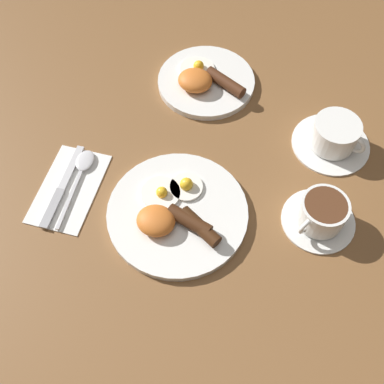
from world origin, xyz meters
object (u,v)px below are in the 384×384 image
(teacup_near, at_px, (321,214))
(spoon, at_px, (82,168))
(breakfast_plate_near, at_px, (176,213))
(breakfast_plate_far, at_px, (205,81))
(teacup_far, at_px, (334,136))
(knife, at_px, (61,190))

(teacup_near, xyz_separation_m, spoon, (-0.48, -0.03, -0.02))
(teacup_near, bearing_deg, breakfast_plate_near, -164.71)
(breakfast_plate_far, xyz_separation_m, teacup_far, (0.31, -0.08, 0.01))
(teacup_near, bearing_deg, spoon, -176.56)
(breakfast_plate_far, relative_size, knife, 1.14)
(teacup_near, height_order, teacup_far, teacup_far)
(breakfast_plate_far, distance_m, knife, 0.41)
(teacup_far, bearing_deg, spoon, -155.15)
(spoon, bearing_deg, teacup_far, -70.66)
(breakfast_plate_near, bearing_deg, spoon, 168.94)
(teacup_near, bearing_deg, knife, -169.87)
(teacup_far, distance_m, spoon, 0.52)
(spoon, bearing_deg, breakfast_plate_near, -106.58)
(spoon, bearing_deg, breakfast_plate_far, -34.62)
(breakfast_plate_near, bearing_deg, knife, -175.76)
(breakfast_plate_far, relative_size, spoon, 1.19)
(breakfast_plate_far, distance_m, teacup_near, 0.41)
(knife, bearing_deg, teacup_near, -83.61)
(breakfast_plate_near, relative_size, breakfast_plate_far, 1.21)
(knife, height_order, spoon, spoon)
(breakfast_plate_near, bearing_deg, breakfast_plate_far, 97.90)
(teacup_near, relative_size, knife, 0.72)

